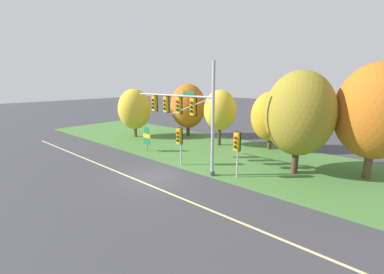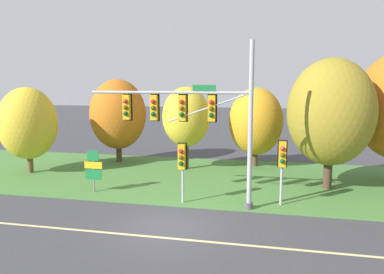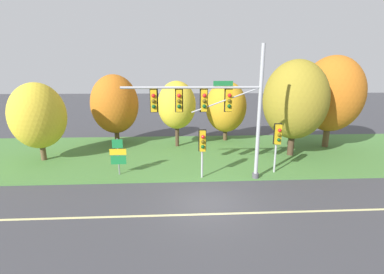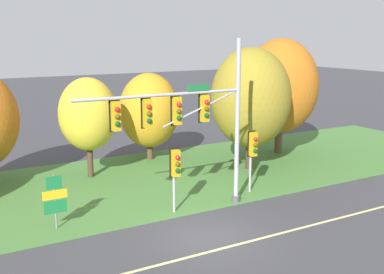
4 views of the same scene
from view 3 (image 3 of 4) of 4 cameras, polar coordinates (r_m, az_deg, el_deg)
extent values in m
plane|color=#3D3D42|center=(13.41, 3.49, -14.16)|extent=(160.00, 160.00, 0.00)
cube|color=beige|center=(12.37, 4.14, -16.72)|extent=(36.00, 0.16, 0.01)
cube|color=#477A38|center=(21.02, 0.97, -3.55)|extent=(48.00, 11.50, 0.10)
cylinder|color=#9EA0A5|center=(15.40, 14.71, 4.85)|extent=(0.22, 0.22, 7.83)
cylinder|color=#4C4C51|center=(16.37, 13.92, -8.29)|extent=(0.40, 0.40, 0.30)
cylinder|color=#9EA0A5|center=(14.54, -0.10, 10.95)|extent=(7.86, 0.14, 0.14)
cylinder|color=#9EA0A5|center=(14.82, 7.58, 8.16)|extent=(3.95, 0.08, 1.48)
cube|color=gold|center=(14.85, 8.17, 8.04)|extent=(0.34, 0.28, 1.22)
cube|color=black|center=(15.01, 8.05, 8.10)|extent=(0.46, 0.04, 1.34)
sphere|color=red|center=(14.65, 8.34, 9.14)|extent=(0.22, 0.22, 0.22)
sphere|color=#51420C|center=(14.67, 8.30, 7.97)|extent=(0.22, 0.22, 0.22)
sphere|color=#0C4219|center=(14.71, 8.26, 6.81)|extent=(0.22, 0.22, 0.22)
cube|color=gold|center=(14.64, 2.69, 8.09)|extent=(0.34, 0.28, 1.22)
cube|color=black|center=(14.80, 2.62, 8.14)|extent=(0.46, 0.04, 1.34)
sphere|color=red|center=(14.44, 2.77, 9.20)|extent=(0.22, 0.22, 0.22)
sphere|color=#51420C|center=(14.47, 2.76, 8.02)|extent=(0.22, 0.22, 0.22)
sphere|color=#0C4219|center=(14.50, 2.74, 6.84)|extent=(0.22, 0.22, 0.22)
cube|color=gold|center=(14.57, -2.90, 8.06)|extent=(0.34, 0.28, 1.22)
cube|color=black|center=(14.73, -2.90, 8.12)|extent=(0.46, 0.04, 1.34)
sphere|color=red|center=(14.37, -2.91, 9.18)|extent=(0.22, 0.22, 0.22)
sphere|color=#51420C|center=(14.39, -2.90, 7.99)|extent=(0.22, 0.22, 0.22)
sphere|color=#0C4219|center=(14.43, -2.88, 6.80)|extent=(0.22, 0.22, 0.22)
cube|color=gold|center=(14.64, -8.49, 7.95)|extent=(0.34, 0.28, 1.22)
cube|color=black|center=(14.80, -8.43, 8.01)|extent=(0.46, 0.04, 1.34)
sphere|color=red|center=(14.43, -8.59, 9.07)|extent=(0.22, 0.22, 0.22)
sphere|color=#51420C|center=(14.46, -8.55, 7.88)|extent=(0.22, 0.22, 0.22)
sphere|color=#0C4219|center=(14.49, -8.51, 6.70)|extent=(0.22, 0.22, 0.22)
cube|color=#196B33|center=(14.68, 6.95, 11.73)|extent=(1.10, 0.04, 0.28)
cylinder|color=#9EA0A5|center=(15.53, 2.26, -3.94)|extent=(0.12, 0.12, 2.92)
cube|color=gold|center=(15.09, 2.36, -0.91)|extent=(0.34, 0.28, 1.22)
cube|color=black|center=(15.25, 2.31, -0.76)|extent=(0.46, 0.04, 1.34)
sphere|color=red|center=(14.85, 2.44, 0.04)|extent=(0.22, 0.22, 0.22)
sphere|color=#51420C|center=(14.92, 2.43, -1.08)|extent=(0.22, 0.22, 0.22)
sphere|color=#0C4219|center=(15.00, 2.42, -2.19)|extent=(0.22, 0.22, 0.22)
cylinder|color=#9EA0A5|center=(17.20, 18.12, -2.55)|extent=(0.12, 0.12, 3.12)
cube|color=gold|center=(16.78, 18.61, 0.55)|extent=(0.34, 0.28, 1.22)
cube|color=black|center=(16.92, 18.41, 0.67)|extent=(0.46, 0.04, 1.34)
sphere|color=red|center=(16.55, 18.91, 1.42)|extent=(0.22, 0.22, 0.22)
sphere|color=#51420C|center=(16.61, 18.83, 0.41)|extent=(0.22, 0.22, 0.22)
sphere|color=#0C4219|center=(16.68, 18.75, -0.59)|extent=(0.22, 0.22, 0.22)
cylinder|color=slate|center=(16.72, -16.04, -4.23)|extent=(0.08, 0.08, 2.35)
cube|color=#197238|center=(16.46, -16.26, -1.45)|extent=(0.65, 0.03, 0.56)
cube|color=gold|center=(16.60, -16.14, -3.20)|extent=(1.03, 0.03, 0.38)
cube|color=#197238|center=(16.75, -16.02, -4.94)|extent=(0.95, 0.03, 0.56)
cylinder|color=brown|center=(21.86, -30.33, -1.55)|extent=(0.38, 0.38, 2.27)
ellipsoid|color=gold|center=(21.47, -31.01, 4.07)|extent=(3.78, 3.78, 4.72)
cylinder|color=#4C3823|center=(24.50, -16.40, 1.47)|extent=(0.42, 0.42, 2.47)
ellipsoid|color=#B76019|center=(24.13, -16.77, 7.01)|extent=(4.18, 4.18, 5.22)
cylinder|color=#423021|center=(22.58, -3.33, 1.36)|extent=(0.33, 0.33, 2.73)
ellipsoid|color=gold|center=(22.22, -3.41, 7.09)|extent=(3.28, 3.28, 4.10)
cylinder|color=#4C3823|center=(24.93, 7.40, 1.77)|extent=(0.38, 0.38, 2.18)
ellipsoid|color=#C68C1E|center=(24.59, 7.55, 6.66)|extent=(3.82, 3.82, 4.78)
cylinder|color=#423021|center=(21.42, 21.27, 0.16)|extent=(0.47, 0.47, 3.02)
ellipsoid|color=olive|center=(20.99, 21.93, 7.66)|extent=(4.74, 4.74, 5.93)
cylinder|color=brown|center=(25.26, 27.80, 1.64)|extent=(0.51, 0.51, 3.20)
ellipsoid|color=#B76019|center=(24.89, 28.56, 8.39)|extent=(5.06, 5.06, 6.33)
camera|label=1|loc=(15.03, 84.70, 2.85)|focal=24.00mm
camera|label=2|loc=(6.34, 111.99, -7.45)|focal=35.00mm
camera|label=4|loc=(9.31, -119.29, 5.12)|focal=45.00mm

